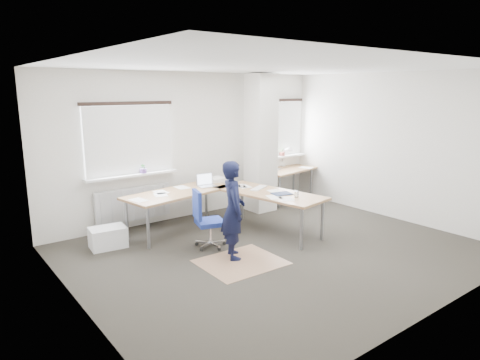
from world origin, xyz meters
TOP-DOWN VIEW (x-y plane):
  - ground at (0.00, 0.00)m, footprint 6.00×6.00m
  - room_shell at (0.18, 0.45)m, footprint 6.04×5.04m
  - floor_mat at (-0.73, -0.03)m, footprint 1.18×1.01m
  - white_crate at (-2.05, 1.74)m, footprint 0.59×0.44m
  - desk_main at (-0.08, 1.26)m, footprint 2.82×2.63m
  - desk_side at (2.24, 2.16)m, footprint 1.50×0.93m
  - task_chair at (-0.78, 0.77)m, footprint 0.53×0.52m
  - person at (-0.70, 0.20)m, footprint 0.54×0.63m

SIDE VIEW (x-z plane):
  - ground at x=0.00m, z-range 0.00..0.00m
  - floor_mat at x=-0.73m, z-range 0.00..0.01m
  - white_crate at x=-2.05m, z-range 0.00..0.33m
  - task_chair at x=-0.78m, z-range -0.21..0.74m
  - desk_side at x=2.24m, z-range 0.08..1.29m
  - desk_main at x=-0.08m, z-range 0.21..1.17m
  - person at x=-0.70m, z-range 0.00..1.47m
  - room_shell at x=0.18m, z-range 0.34..3.16m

